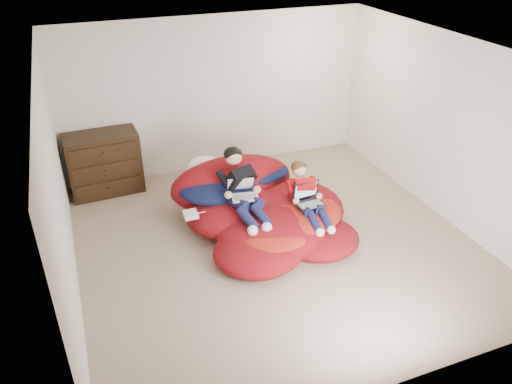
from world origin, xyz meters
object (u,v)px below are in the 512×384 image
(older_boy, at_px, (241,184))
(laptop_white, at_px, (243,191))
(laptop_black, at_px, (308,198))
(dresser, at_px, (104,163))
(beanbag_pile, at_px, (263,211))
(younger_boy, at_px, (306,193))

(older_boy, bearing_deg, laptop_white, -90.00)
(laptop_white, bearing_deg, laptop_black, -25.19)
(older_boy, height_order, laptop_black, older_boy)
(dresser, xyz_separation_m, laptop_white, (1.60, -1.82, 0.15))
(beanbag_pile, relative_size, laptop_white, 5.42)
(dresser, bearing_deg, older_boy, -47.37)
(older_boy, xyz_separation_m, younger_boy, (0.77, -0.38, -0.09))
(younger_boy, relative_size, laptop_black, 2.57)
(beanbag_pile, relative_size, laptop_black, 5.99)
(laptop_black, bearing_deg, beanbag_pile, 141.92)
(dresser, height_order, laptop_white, dresser)
(older_boy, relative_size, laptop_white, 2.77)
(beanbag_pile, bearing_deg, younger_boy, -33.40)
(laptop_black, bearing_deg, older_boy, 150.31)
(beanbag_pile, distance_m, laptop_white, 0.47)
(dresser, distance_m, beanbag_pile, 2.62)
(dresser, height_order, beanbag_pile, dresser)
(dresser, bearing_deg, laptop_black, -42.55)
(older_boy, bearing_deg, beanbag_pile, -11.73)
(laptop_white, bearing_deg, beanbag_pile, 3.55)
(beanbag_pile, relative_size, older_boy, 1.95)
(beanbag_pile, height_order, laptop_white, beanbag_pile)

